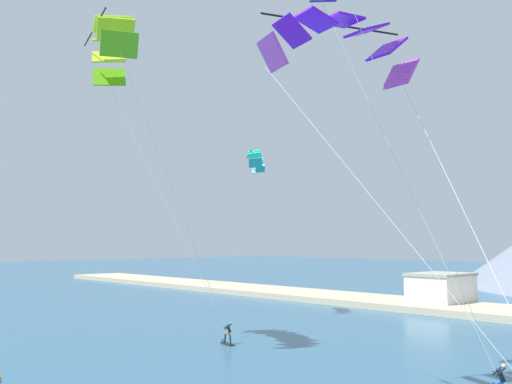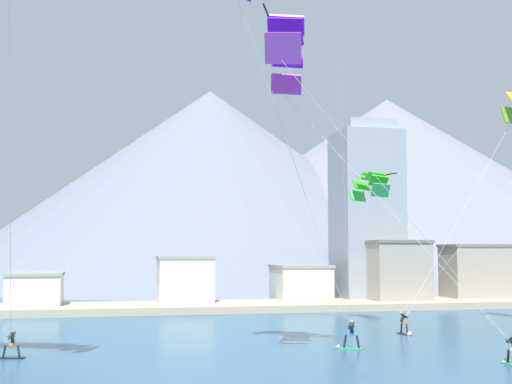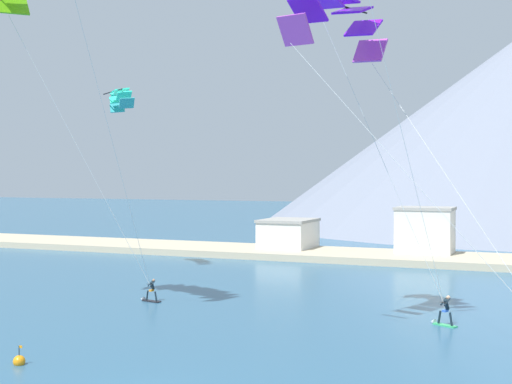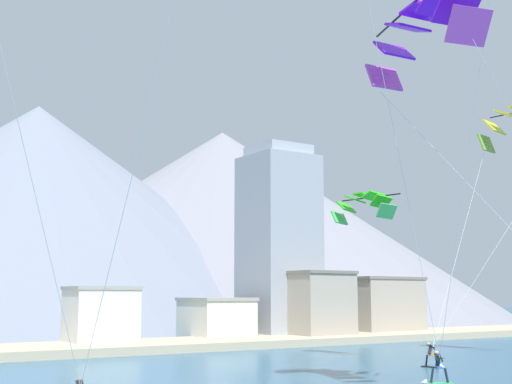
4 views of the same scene
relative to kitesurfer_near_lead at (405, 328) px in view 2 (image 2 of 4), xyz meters
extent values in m
cube|color=black|center=(0.02, 0.22, -0.47)|extent=(0.57, 1.47, 0.07)
cylinder|color=#231E28|center=(-0.02, 0.61, -0.07)|extent=(0.14, 0.25, 0.72)
cylinder|color=#231E28|center=(0.05, -0.18, -0.07)|extent=(0.14, 0.25, 0.72)
cube|color=orange|center=(0.02, 0.22, 0.32)|extent=(0.32, 0.26, 0.12)
cylinder|color=#231E28|center=(-0.09, 0.21, 0.65)|extent=(0.45, 0.25, 0.61)
cylinder|color=#231E28|center=(0.00, 0.33, 0.82)|extent=(0.52, 0.13, 0.40)
cylinder|color=#231E28|center=(0.02, 0.10, 0.82)|extent=(0.52, 0.13, 0.40)
cylinder|color=black|center=(0.19, 0.23, 0.80)|extent=(0.08, 0.52, 0.03)
sphere|color=tan|center=(-0.25, 0.19, 1.02)|extent=(0.22, 0.22, 0.22)
cone|color=white|center=(0.10, -0.65, -0.40)|extent=(0.39, 0.33, 0.36)
cube|color=black|center=(-26.04, -5.76, -0.47)|extent=(1.50, 0.73, 0.07)
cylinder|color=#14232D|center=(-25.66, -5.84, -0.10)|extent=(0.24, 0.16, 0.68)
cylinder|color=#14232D|center=(-26.43, -5.68, -0.10)|extent=(0.24, 0.16, 0.68)
cube|color=orange|center=(-26.04, -5.76, 0.28)|extent=(0.27, 0.32, 0.12)
cylinder|color=#14232D|center=(-26.02, -5.67, 0.59)|extent=(0.28, 0.42, 0.58)
cylinder|color=#14232D|center=(-25.94, -5.80, 0.75)|extent=(0.18, 0.49, 0.37)
cylinder|color=#14232D|center=(-26.15, -5.75, 0.75)|extent=(0.18, 0.49, 0.37)
cylinder|color=black|center=(-26.08, -5.95, 0.72)|extent=(0.52, 0.14, 0.03)
sphere|color=#9E7051|center=(-26.00, -5.54, 0.94)|extent=(0.21, 0.21, 0.21)
cylinder|color=black|center=(-0.21, -13.44, -0.07)|extent=(0.12, 0.24, 0.73)
cube|color=white|center=(-0.21, -13.83, 0.33)|extent=(0.31, 0.23, 0.12)
cylinder|color=black|center=(-0.24, -13.71, 0.83)|extent=(0.52, 0.08, 0.40)
cylinder|color=black|center=(-0.42, -13.83, 0.81)|extent=(0.03, 0.52, 0.03)
cone|color=white|center=(-0.21, -12.96, -0.40)|extent=(0.36, 0.30, 0.36)
cube|color=#33B266|center=(-6.27, -6.11, -0.47)|extent=(1.48, 1.07, 0.07)
cylinder|color=#14232D|center=(-5.92, -6.30, -0.05)|extent=(0.29, 0.23, 0.77)
cylinder|color=#14232D|center=(-6.62, -5.92, -0.05)|extent=(0.29, 0.23, 0.77)
cube|color=blue|center=(-6.27, -6.11, 0.37)|extent=(0.37, 0.40, 0.12)
cylinder|color=#14232D|center=(-6.22, -6.01, 0.71)|extent=(0.42, 0.51, 0.65)
cylinder|color=#14232D|center=(-6.15, -6.16, 0.90)|extent=(0.34, 0.53, 0.42)
cylinder|color=#14232D|center=(-6.37, -6.04, 0.90)|extent=(0.34, 0.53, 0.42)
cylinder|color=black|center=(-6.35, -6.26, 0.87)|extent=(0.47, 0.28, 0.03)
sphere|color=tan|center=(-6.13, -5.86, 1.11)|extent=(0.23, 0.23, 0.23)
cone|color=white|center=(-7.03, -5.70, -0.40)|extent=(0.44, 0.46, 0.36)
cube|color=olive|center=(11.58, 4.12, 16.56)|extent=(1.80, 0.87, 1.53)
cylinder|color=silver|center=(5.84, 2.27, 8.32)|extent=(11.35, 4.10, 15.07)
cylinder|color=silver|center=(5.99, -1.34, 8.32)|extent=(11.65, 3.16, 15.07)
cylinder|color=silver|center=(-25.84, -10.43, 9.61)|extent=(0.51, 9.00, 17.79)
cube|color=#C145C2|center=(-12.63, -14.22, 15.49)|extent=(1.97, 1.49, 1.51)
cube|color=#7410E9|center=(-12.27, -13.30, 16.65)|extent=(2.08, 1.84, 1.23)
cube|color=#7410E9|center=(-11.84, -12.06, 17.41)|extent=(2.16, 2.02, 0.80)
cube|color=#7410E9|center=(-11.40, -10.62, 17.67)|extent=(2.19, 2.02, 0.28)
cube|color=#7410E9|center=(-11.01, -9.17, 17.41)|extent=(2.17, 1.92, 0.80)
cube|color=#7410E9|center=(-10.71, -7.89, 16.65)|extent=(2.12, 1.65, 1.23)
cube|color=#C145C2|center=(-10.54, -6.92, 15.49)|extent=(2.02, 1.23, 1.51)
cylinder|color=black|center=(-12.19, -10.40, 17.74)|extent=(2.90, 7.35, 0.10)
cylinder|color=silver|center=(-6.60, -14.17, 7.81)|extent=(12.38, 0.71, 14.02)
cylinder|color=silver|center=(-5.46, -10.21, 7.81)|extent=(10.12, 7.27, 14.02)
cylinder|color=silver|center=(-8.04, -9.92, 10.30)|extent=(3.42, 7.37, 18.88)
cylinder|color=silver|center=(-10.14, -7.67, 10.30)|extent=(7.63, 2.88, 18.88)
cube|color=#47C15B|center=(-0.04, 9.20, 10.16)|extent=(1.40, 0.85, 1.13)
cube|color=#2FC918|center=(0.08, 8.50, 10.94)|extent=(1.40, 1.05, 0.97)
cube|color=#2FC918|center=(0.15, 7.57, 11.46)|extent=(1.40, 1.13, 0.70)
cube|color=#2FC918|center=(0.16, 6.52, 11.63)|extent=(1.40, 1.13, 0.35)
cube|color=#2FC918|center=(0.11, 5.47, 11.46)|extent=(1.40, 1.19, 0.70)
cube|color=#2FC918|center=(0.00, 4.55, 10.94)|extent=(1.40, 1.11, 0.97)
cube|color=#47C15B|center=(-0.15, 3.85, 10.16)|extent=(1.39, 0.91, 1.13)
cylinder|color=black|center=(0.77, 6.51, 11.53)|extent=(0.92, 5.49, 0.10)
cube|color=#BCAD8E|center=(-15.25, 24.12, -0.15)|extent=(180.00, 10.00, 0.70)
cube|color=#A89E8E|center=(10.25, 25.52, 2.91)|extent=(6.09, 6.60, 6.83)
cube|color=slate|center=(10.25, 25.52, 6.48)|extent=(6.33, 6.87, 0.30)
cube|color=silver|center=(-12.62, 26.33, 2.07)|extent=(5.61, 4.34, 5.13)
cube|color=#9D9992|center=(-12.62, 26.33, 4.78)|extent=(5.83, 4.51, 0.30)
cube|color=#A89E8E|center=(21.61, 26.93, 2.71)|extent=(8.58, 4.66, 6.41)
cube|color=slate|center=(21.61, 26.93, 6.06)|extent=(8.93, 4.85, 0.30)
cube|color=silver|center=(-27.52, 26.07, 1.28)|extent=(5.18, 6.57, 3.55)
cube|color=#9D9992|center=(-27.52, 26.07, 3.20)|extent=(5.39, 6.83, 0.30)
cube|color=silver|center=(0.63, 29.12, 1.56)|extent=(5.73, 6.34, 4.12)
cube|color=#99958B|center=(0.63, 29.12, 3.77)|extent=(5.96, 6.59, 0.30)
cube|color=#999EA8|center=(8.68, 29.57, 9.36)|extent=(7.00, 7.00, 19.72)
cube|color=#A8ADB9|center=(8.68, 29.57, 19.82)|extent=(5.60, 5.60, 1.20)
cone|color=gray|center=(-0.73, 88.20, 18.12)|extent=(102.32, 102.32, 37.25)
cone|color=gray|center=(35.49, 86.43, 17.91)|extent=(110.63, 110.63, 36.82)
camera|label=1|loc=(5.89, -32.10, 6.74)|focal=40.00mm
camera|label=2|loc=(-21.39, -47.80, 5.42)|focal=50.00mm
camera|label=3|loc=(-0.74, -48.13, 8.20)|focal=50.00mm
camera|label=4|loc=(-36.10, -33.21, 4.25)|focal=50.00mm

